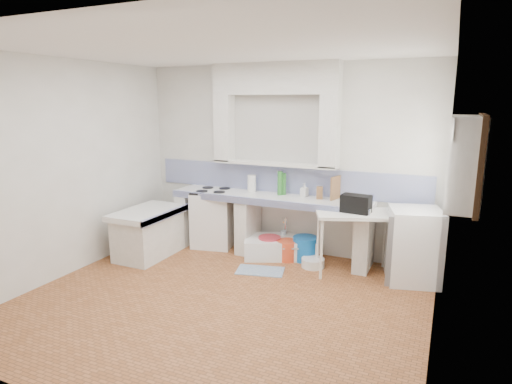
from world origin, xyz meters
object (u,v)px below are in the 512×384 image
at_px(sink, 280,248).
at_px(side_table, 354,243).
at_px(fridge, 414,246).
at_px(stove, 214,219).

xyz_separation_m(sink, side_table, (1.12, -0.20, 0.29)).
xyz_separation_m(sink, fridge, (1.86, -0.15, 0.35)).
height_order(sink, fridge, fridge).
distance_m(stove, side_table, 2.27).
distance_m(stove, fridge, 3.01).
xyz_separation_m(stove, side_table, (2.26, -0.22, -0.01)).
bearing_deg(stove, sink, -12.69).
relative_size(sink, fridge, 1.12).
xyz_separation_m(stove, fridge, (3.00, -0.17, 0.04)).
xyz_separation_m(side_table, fridge, (0.74, 0.05, 0.05)).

